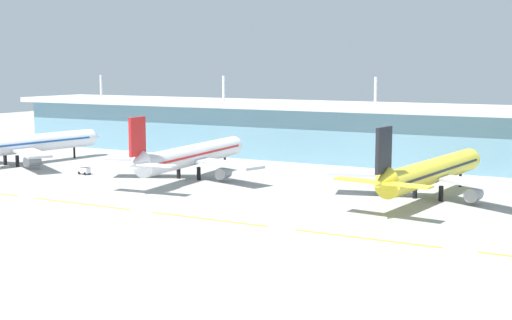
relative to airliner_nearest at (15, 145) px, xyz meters
name	(u,v)px	position (x,y,z in m)	size (l,w,h in m)	color
ground_plane	(225,219)	(98.60, -35.69, -6.45)	(600.00, 600.00, 0.00)	#9E9E99
terminal_building	(380,133)	(98.60, 62.40, 3.16)	(288.00, 34.00, 27.82)	#6693A8
airliner_nearest	(15,145)	(0.00, 0.00, 0.00)	(48.33, 68.43, 18.90)	white
airliner_near_middle	(191,156)	(63.19, 5.01, -0.01)	(48.66, 62.16, 18.90)	white
airliner_far_middle	(431,172)	(129.82, 6.56, -0.01)	(48.46, 61.87, 18.90)	yellow
taxiway_stripe_mid_west	(81,204)	(61.60, -37.54, -6.43)	(28.00, 0.70, 0.04)	yellow
taxiway_stripe_centre	(207,219)	(95.60, -37.54, -6.43)	(28.00, 0.70, 0.04)	yellow
taxiway_stripe_mid_east	(365,238)	(129.60, -37.54, -6.43)	(28.00, 0.70, 0.04)	yellow
baggage_cart	(84,170)	(31.86, -3.66, -5.19)	(3.77, 2.32, 2.48)	silver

